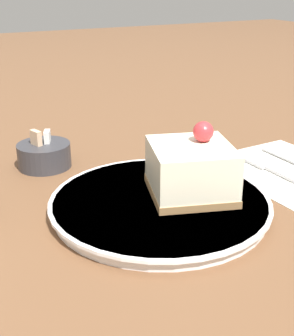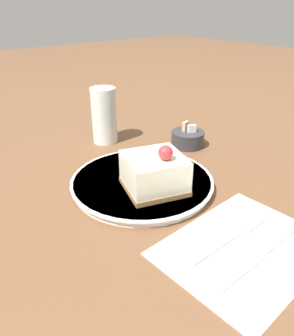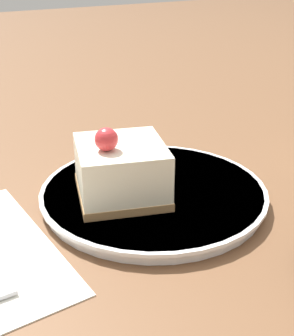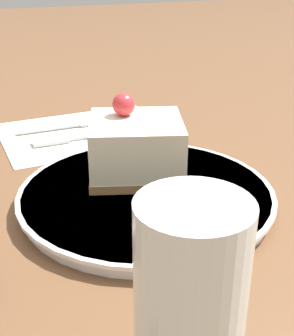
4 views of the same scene
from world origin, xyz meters
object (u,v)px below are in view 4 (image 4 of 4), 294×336
at_px(knife, 91,123).
at_px(drinking_glass, 189,312).
at_px(cake_slice, 136,147).
at_px(plate, 146,195).
at_px(fork, 80,137).

xyz_separation_m(knife, drinking_glass, (-0.49, 0.07, 0.06)).
bearing_deg(drinking_glass, cake_slice, -14.14).
relative_size(plate, cake_slice, 2.12).
relative_size(knife, drinking_glass, 1.41).
xyz_separation_m(fork, drinking_glass, (-0.44, 0.04, 0.06)).
relative_size(plate, drinking_glass, 2.00).
relative_size(plate, knife, 1.42).
height_order(plate, drinking_glass, drinking_glass).
distance_m(plate, knife, 0.26).
bearing_deg(knife, fork, 147.85).
height_order(plate, cake_slice, cake_slice).
height_order(cake_slice, drinking_glass, drinking_glass).
xyz_separation_m(cake_slice, drinking_glass, (-0.27, 0.07, 0.02)).
bearing_deg(drinking_glass, fork, -5.70).
relative_size(cake_slice, knife, 0.67).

